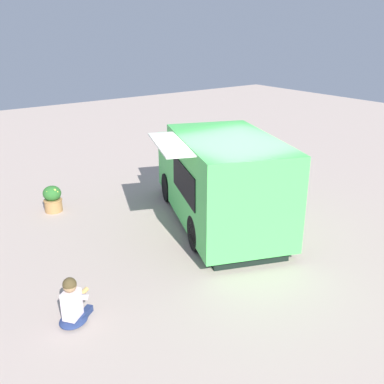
# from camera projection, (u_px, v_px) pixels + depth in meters

# --- Properties ---
(ground_plane) EXTENTS (40.00, 40.00, 0.00)m
(ground_plane) POSITION_uv_depth(u_px,v_px,m) (235.00, 236.00, 10.09)
(ground_plane) COLOR #BCA698
(food_truck) EXTENTS (3.98, 5.40, 2.27)m
(food_truck) POSITION_uv_depth(u_px,v_px,m) (219.00, 181.00, 10.48)
(food_truck) COLOR #4CC95A
(food_truck) RESTS_ON ground_plane
(person_customer) EXTENTS (0.74, 0.69, 0.85)m
(person_customer) POSITION_uv_depth(u_px,v_px,m) (73.00, 304.00, 7.07)
(person_customer) COLOR navy
(person_customer) RESTS_ON ground_plane
(planter_flowering_side) EXTENTS (0.48, 0.48, 0.70)m
(planter_flowering_side) POSITION_uv_depth(u_px,v_px,m) (53.00, 199.00, 11.35)
(planter_flowering_side) COLOR #AB7C48
(planter_flowering_side) RESTS_ON ground_plane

